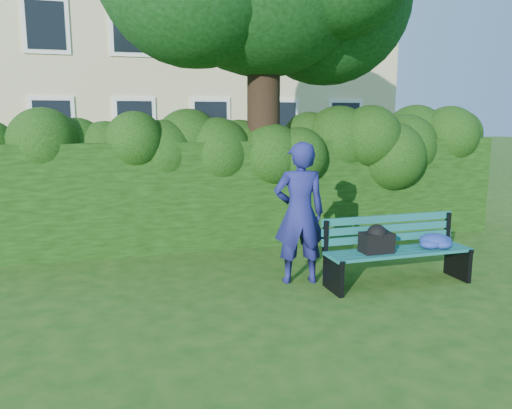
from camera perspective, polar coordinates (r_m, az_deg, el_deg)
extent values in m
plane|color=#1E4B13|center=(6.88, 1.42, -8.66)|extent=(80.00, 80.00, 0.00)
cube|color=#CCBF89|center=(20.66, -11.19, 20.45)|extent=(16.00, 8.00, 12.00)
cube|color=white|center=(16.27, -22.23, 8.58)|extent=(1.30, 0.08, 1.60)
cube|color=black|center=(16.23, -22.24, 8.58)|extent=(1.05, 0.04, 1.35)
cube|color=white|center=(16.21, -13.67, 9.04)|extent=(1.30, 0.08, 1.60)
cube|color=black|center=(16.17, -13.66, 9.03)|extent=(1.05, 0.04, 1.35)
cube|color=white|center=(16.50, -5.21, 9.29)|extent=(1.30, 0.08, 1.60)
cube|color=black|center=(16.46, -5.18, 9.29)|extent=(1.05, 0.04, 1.35)
cube|color=white|center=(17.13, 2.80, 9.34)|extent=(1.30, 0.08, 1.60)
cube|color=black|center=(17.09, 2.84, 9.34)|extent=(1.05, 0.04, 1.35)
cube|color=white|center=(18.05, 10.12, 9.24)|extent=(1.30, 0.08, 1.60)
cube|color=black|center=(18.02, 10.17, 9.23)|extent=(1.05, 0.04, 1.35)
cube|color=white|center=(16.47, -22.91, 18.35)|extent=(1.30, 0.08, 1.60)
cube|color=black|center=(16.43, -22.92, 18.37)|extent=(1.05, 0.04, 1.35)
cube|color=white|center=(16.41, -14.09, 18.85)|extent=(1.30, 0.08, 1.60)
cube|color=black|center=(16.37, -14.09, 18.87)|extent=(1.05, 0.04, 1.35)
cube|color=white|center=(16.70, -5.37, 18.94)|extent=(1.30, 0.08, 1.60)
cube|color=black|center=(16.66, -5.34, 18.96)|extent=(1.05, 0.04, 1.35)
cube|color=white|center=(17.32, 2.88, 18.65)|extent=(1.30, 0.08, 1.60)
cube|color=black|center=(17.28, 2.93, 18.66)|extent=(1.05, 0.04, 1.35)
cube|color=white|center=(18.24, 10.40, 18.06)|extent=(1.30, 0.08, 1.60)
cube|color=black|center=(18.20, 10.46, 18.08)|extent=(1.05, 0.04, 1.35)
cube|color=black|center=(8.74, -2.94, 1.43)|extent=(10.00, 1.00, 1.80)
cylinder|color=black|center=(8.72, 0.87, 10.82)|extent=(0.56, 0.56, 4.65)
cube|color=#115357|center=(6.71, 16.85, -5.57)|extent=(1.98, 0.12, 0.04)
cube|color=#115357|center=(6.81, 16.29, -5.32)|extent=(1.98, 0.12, 0.04)
cube|color=#115357|center=(6.90, 15.74, -5.08)|extent=(1.98, 0.12, 0.04)
cube|color=#115357|center=(7.00, 15.21, -4.85)|extent=(1.98, 0.12, 0.04)
cube|color=#115357|center=(7.03, 14.92, -3.67)|extent=(1.98, 0.06, 0.10)
cube|color=#115357|center=(7.01, 14.92, -2.62)|extent=(1.98, 0.06, 0.10)
cube|color=#115357|center=(7.00, 14.92, -1.56)|extent=(1.98, 0.06, 0.10)
cube|color=black|center=(6.47, 8.81, -7.96)|extent=(0.07, 0.50, 0.44)
cube|color=black|center=(6.58, 7.93, -3.74)|extent=(0.06, 0.06, 0.45)
cube|color=black|center=(6.36, 9.06, -6.20)|extent=(0.06, 0.42, 0.05)
cube|color=black|center=(7.46, 22.06, -6.16)|extent=(0.07, 0.50, 0.44)
cube|color=black|center=(7.55, 21.04, -2.53)|extent=(0.06, 0.06, 0.45)
cube|color=black|center=(7.36, 22.41, -4.61)|extent=(0.06, 0.42, 0.05)
cube|color=white|center=(6.66, 14.29, -5.29)|extent=(0.18, 0.13, 0.02)
cube|color=black|center=(6.64, 13.61, -4.24)|extent=(0.41, 0.26, 0.26)
imported|color=navy|center=(6.61, 4.98, -1.00)|extent=(0.75, 0.55, 1.89)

